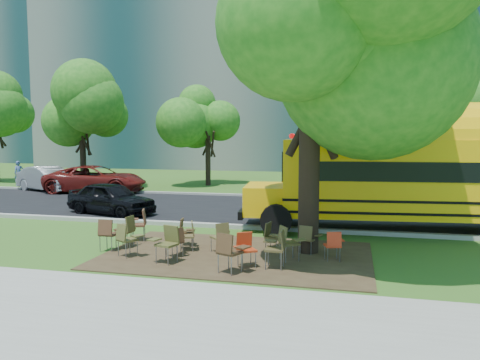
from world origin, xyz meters
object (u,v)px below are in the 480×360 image
(main_tree, at_px, (311,32))
(chair_4, at_px, (229,249))
(chair_0, at_px, (109,231))
(chair_12, at_px, (271,234))
(chair_8, at_px, (127,228))
(bg_car_red, at_px, (96,179))
(chair_14, at_px, (140,222))
(black_car, at_px, (111,198))
(chair_5, at_px, (245,246))
(chair_11, at_px, (221,234))
(chair_1, at_px, (126,237))
(chair_10, at_px, (185,229))
(bg_car_silver, at_px, (48,179))
(pedestrian_a, at_px, (19,173))
(chair_6, at_px, (277,245))
(chair_9, at_px, (188,233))
(school_bus, at_px, (453,179))
(chair_2, at_px, (176,239))
(chair_15, at_px, (308,237))
(chair_7, at_px, (288,240))
(chair_13, at_px, (334,243))
(chair_3, at_px, (167,240))

(main_tree, xyz_separation_m, chair_4, (-1.56, -2.44, -5.26))
(chair_0, bearing_deg, main_tree, 13.20)
(chair_4, bearing_deg, chair_12, 98.46)
(chair_8, height_order, bg_car_red, bg_car_red)
(chair_14, height_order, black_car, black_car)
(black_car, bearing_deg, chair_5, -114.31)
(chair_11, bearing_deg, chair_1, 158.81)
(chair_10, height_order, chair_11, chair_11)
(bg_car_silver, bearing_deg, chair_0, -116.17)
(chair_10, distance_m, pedestrian_a, 20.39)
(chair_0, xyz_separation_m, chair_6, (4.76, -0.59, 0.02))
(chair_8, xyz_separation_m, chair_12, (4.09, 0.42, -0.06))
(chair_0, xyz_separation_m, chair_9, (2.12, 0.53, -0.05))
(chair_6, distance_m, pedestrian_a, 23.73)
(chair_9, relative_size, chair_10, 1.04)
(school_bus, xyz_separation_m, chair_2, (-7.60, -5.08, -1.26))
(school_bus, bearing_deg, chair_0, -159.02)
(chair_2, distance_m, bg_car_silver, 17.11)
(school_bus, relative_size, chair_15, 15.79)
(chair_0, height_order, pedestrian_a, pedestrian_a)
(chair_11, xyz_separation_m, chair_12, (1.31, 0.41, -0.02))
(chair_4, distance_m, chair_14, 4.40)
(main_tree, xyz_separation_m, chair_11, (-2.28, -0.61, -5.34))
(school_bus, distance_m, chair_4, 8.61)
(chair_2, bearing_deg, black_car, 80.18)
(chair_5, distance_m, chair_7, 1.20)
(main_tree, height_order, black_car, main_tree)
(chair_0, height_order, chair_8, chair_8)
(chair_8, xyz_separation_m, chair_13, (5.78, -0.14, -0.08))
(chair_13, bearing_deg, chair_15, 124.14)
(chair_3, relative_size, pedestrian_a, 0.60)
(chair_12, height_order, pedestrian_a, pedestrian_a)
(school_bus, distance_m, bg_car_red, 18.32)
(school_bus, bearing_deg, chair_12, -149.16)
(chair_13, bearing_deg, bg_car_red, 122.58)
(chair_6, distance_m, chair_9, 2.87)
(chair_7, xyz_separation_m, chair_14, (-4.66, 1.26, 0.03))
(chair_10, bearing_deg, chair_6, 50.80)
(chair_9, distance_m, chair_15, 3.26)
(chair_14, bearing_deg, pedestrian_a, 28.30)
(chair_14, distance_m, bg_car_silver, 14.76)
(chair_14, xyz_separation_m, bg_car_silver, (-10.58, 10.28, 0.11))
(chair_13, bearing_deg, chair_9, 160.60)
(chair_8, bearing_deg, chair_12, -80.63)
(main_tree, bearing_deg, chair_7, -111.44)
(chair_5, relative_size, bg_car_silver, 0.20)
(chair_0, distance_m, chair_6, 4.80)
(chair_0, relative_size, chair_8, 0.99)
(chair_2, distance_m, chair_8, 1.91)
(chair_10, distance_m, chair_13, 4.28)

